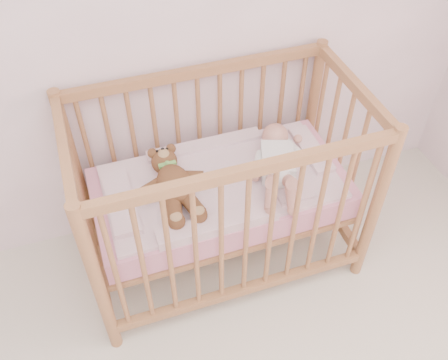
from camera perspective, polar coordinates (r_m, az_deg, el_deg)
name	(u,v)px	position (r m, az deg, el deg)	size (l,w,h in m)	color
wall_back	(82,2)	(2.19, -15.97, 18.98)	(4.00, 0.02, 2.70)	white
crib	(221,190)	(2.43, -0.38, -1.18)	(1.36, 0.76, 1.00)	#A17244
mattress	(221,192)	(2.45, -0.38, -1.43)	(1.22, 0.62, 0.13)	pink
blanket	(221,182)	(2.39, -0.38, -0.20)	(1.10, 0.58, 0.06)	pink
baby	(278,160)	(2.40, 6.14, 2.27)	(0.29, 0.59, 0.14)	white
teddy_bear	(174,183)	(2.28, -5.70, -0.37)	(0.35, 0.50, 0.14)	brown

